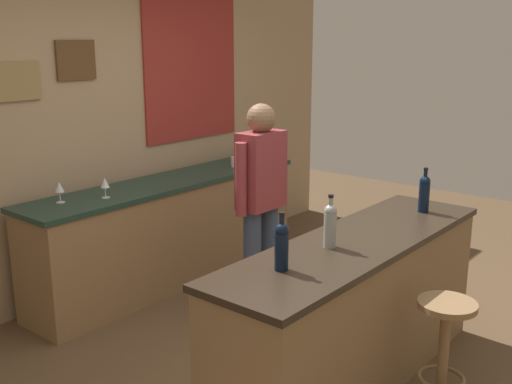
% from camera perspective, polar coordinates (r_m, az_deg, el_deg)
% --- Properties ---
extents(ground_plane, '(10.00, 10.00, 0.00)m').
position_cam_1_polar(ground_plane, '(4.19, 3.99, -15.34)').
color(ground_plane, brown).
extents(back_wall, '(6.00, 0.09, 2.80)m').
position_cam_1_polar(back_wall, '(5.14, -14.37, 6.59)').
color(back_wall, tan).
rests_on(back_wall, ground_plane).
extents(bar_counter, '(2.23, 0.60, 0.92)m').
position_cam_1_polar(bar_counter, '(3.79, 9.12, -11.02)').
color(bar_counter, olive).
rests_on(bar_counter, ground_plane).
extents(side_counter, '(2.69, 0.56, 0.90)m').
position_cam_1_polar(side_counter, '(5.30, -7.99, -3.62)').
color(side_counter, olive).
rests_on(side_counter, ground_plane).
extents(bartender, '(0.52, 0.21, 1.62)m').
position_cam_1_polar(bartender, '(4.43, 0.47, -0.52)').
color(bartender, '#384766').
rests_on(bartender, ground_plane).
extents(bar_stool, '(0.32, 0.32, 0.68)m').
position_cam_1_polar(bar_stool, '(3.59, 17.25, -12.99)').
color(bar_stool, olive).
rests_on(bar_stool, ground_plane).
extents(wine_bottle_a, '(0.07, 0.07, 0.31)m').
position_cam_1_polar(wine_bottle_a, '(3.08, 2.41, -4.94)').
color(wine_bottle_a, black).
rests_on(wine_bottle_a, bar_counter).
extents(wine_bottle_b, '(0.07, 0.07, 0.31)m').
position_cam_1_polar(wine_bottle_b, '(3.43, 6.96, -3.00)').
color(wine_bottle_b, '#999E99').
rests_on(wine_bottle_b, bar_counter).
extents(wine_bottle_c, '(0.07, 0.07, 0.31)m').
position_cam_1_polar(wine_bottle_c, '(4.25, 15.49, -0.03)').
color(wine_bottle_c, black).
rests_on(wine_bottle_c, bar_counter).
extents(wine_glass_a, '(0.07, 0.07, 0.16)m').
position_cam_1_polar(wine_glass_a, '(4.63, -17.94, 0.37)').
color(wine_glass_a, silver).
rests_on(wine_glass_a, side_counter).
extents(wine_glass_b, '(0.07, 0.07, 0.16)m').
position_cam_1_polar(wine_glass_b, '(4.67, -13.98, 0.77)').
color(wine_glass_b, silver).
rests_on(wine_glass_b, side_counter).
extents(wine_glass_c, '(0.07, 0.07, 0.16)m').
position_cam_1_polar(wine_glass_c, '(5.71, -1.04, 3.61)').
color(wine_glass_c, silver).
rests_on(wine_glass_c, side_counter).
extents(wine_glass_d, '(0.07, 0.07, 0.16)m').
position_cam_1_polar(wine_glass_d, '(5.94, 0.66, 4.04)').
color(wine_glass_d, silver).
rests_on(wine_glass_d, side_counter).
extents(coffee_mug, '(0.12, 0.08, 0.09)m').
position_cam_1_polar(coffee_mug, '(5.66, -1.94, 2.86)').
color(coffee_mug, silver).
rests_on(coffee_mug, side_counter).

